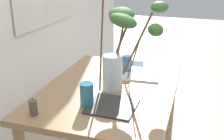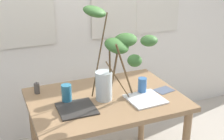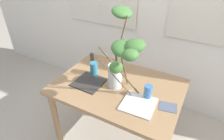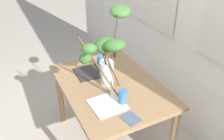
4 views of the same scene
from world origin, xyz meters
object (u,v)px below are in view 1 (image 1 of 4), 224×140
plate_square_left (112,106)px  pillar_candle (33,108)px  drinking_glass_blue_left (87,95)px  vase_with_branches (119,32)px  drinking_glass_blue_right (127,64)px  plate_square_right (142,74)px  dining_table (110,101)px

plate_square_left → pillar_candle: pillar_candle is taller
drinking_glass_blue_left → pillar_candle: bearing=127.5°
vase_with_branches → plate_square_left: size_ratio=2.70×
vase_with_branches → drinking_glass_blue_left: vase_with_branches is taller
pillar_candle → drinking_glass_blue_right: bearing=-22.2°
vase_with_branches → plate_square_right: vase_with_branches is taller
dining_table → drinking_glass_blue_right: size_ratio=9.23×
vase_with_branches → drinking_glass_blue_left: (-0.35, 0.09, -0.29)m
plate_square_right → pillar_candle: bearing=149.6°
dining_table → plate_square_left: plate_square_left is taller
drinking_glass_blue_right → pillar_candle: drinking_glass_blue_right is taller
drinking_glass_blue_left → plate_square_left: bearing=-77.1°
vase_with_branches → pillar_candle: (-0.53, 0.33, -0.32)m
pillar_candle → dining_table: bearing=-30.4°
drinking_glass_blue_left → vase_with_branches: bearing=-14.2°
dining_table → plate_square_right: (0.27, -0.16, 0.11)m
drinking_glass_blue_right → plate_square_left: 0.58m
plate_square_right → drinking_glass_blue_right: bearing=73.8°
dining_table → vase_with_branches: bearing=-42.2°
dining_table → drinking_glass_blue_right: 0.35m
plate_square_left → pillar_candle: bearing=119.5°
vase_with_branches → plate_square_right: size_ratio=2.73×
drinking_glass_blue_right → drinking_glass_blue_left: bearing=172.3°
drinking_glass_blue_right → plate_square_right: bearing=-106.2°
drinking_glass_blue_right → plate_square_left: drinking_glass_blue_right is taller
dining_table → drinking_glass_blue_right: drinking_glass_blue_right is taller
drinking_glass_blue_left → drinking_glass_blue_right: size_ratio=1.10×
vase_with_branches → drinking_glass_blue_left: bearing=165.8°
plate_square_left → drinking_glass_blue_right: bearing=6.2°
plate_square_right → pillar_candle: pillar_candle is taller
vase_with_branches → dining_table: bearing=137.8°
vase_with_branches → plate_square_left: 0.48m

